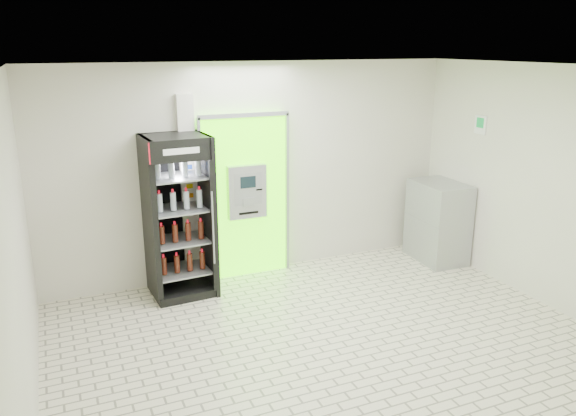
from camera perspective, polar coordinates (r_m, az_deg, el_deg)
ground at (r=6.36m, az=4.87°, el=-14.12°), size 6.00×6.00×0.00m
room_shell at (r=5.66m, az=5.32°, el=2.18°), size 6.00×6.00×6.00m
atm_assembly at (r=7.90m, az=-4.42°, el=1.27°), size 1.30×0.24×2.33m
pillar at (r=7.70m, az=-10.03°, el=1.65°), size 0.22×0.11×2.60m
beverage_cooler at (r=7.44m, az=-11.02°, el=-1.16°), size 0.84×0.78×2.13m
steel_cabinet at (r=8.87m, az=14.97°, el=-1.34°), size 0.65×0.94×1.22m
exit_sign at (r=8.45m, az=18.97°, el=8.01°), size 0.02×0.22×0.26m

